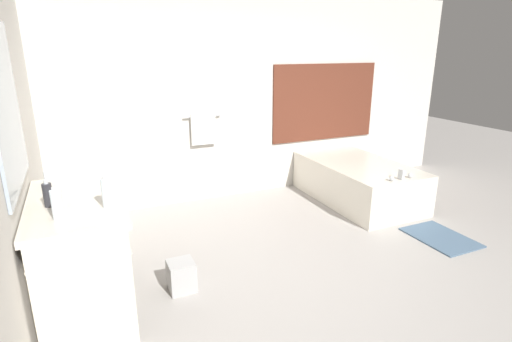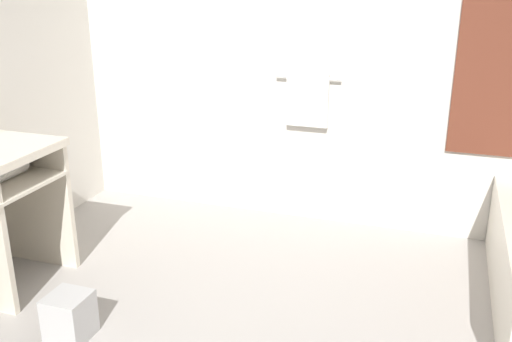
% 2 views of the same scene
% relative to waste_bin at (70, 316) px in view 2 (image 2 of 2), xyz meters
% --- Properties ---
extents(wall_back_with_blinds, '(7.40, 0.13, 2.70)m').
position_rel_waste_bin_xyz_m(wall_back_with_blinds, '(1.18, 2.02, 1.21)').
color(wall_back_with_blinds, silver).
rests_on(wall_back_with_blinds, ground_plane).
extents(waste_bin, '(0.22, 0.22, 0.26)m').
position_rel_waste_bin_xyz_m(waste_bin, '(0.00, 0.00, 0.00)').
color(waste_bin, '#B2B2B2').
rests_on(waste_bin, ground_plane).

